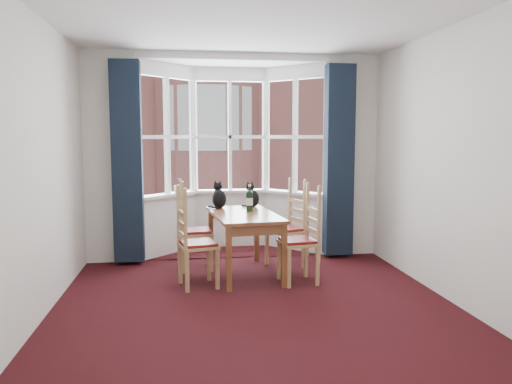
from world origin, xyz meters
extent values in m
plane|color=black|center=(0.00, 0.00, 0.00)|extent=(4.50, 4.50, 0.00)
plane|color=white|center=(0.00, 0.00, 2.80)|extent=(4.50, 4.50, 0.00)
plane|color=silver|center=(-2.00, 0.00, 1.40)|extent=(0.00, 4.50, 4.50)
plane|color=silver|center=(2.00, 0.00, 1.40)|extent=(0.00, 4.50, 4.50)
plane|color=silver|center=(0.00, -2.25, 1.40)|extent=(4.00, 0.00, 4.00)
cube|color=silver|center=(-1.65, 2.25, 1.40)|extent=(0.70, 0.12, 2.80)
cube|color=silver|center=(1.65, 2.25, 1.40)|extent=(0.70, 0.12, 2.80)
cube|color=black|center=(-1.42, 2.07, 1.35)|extent=(0.38, 0.22, 2.60)
cube|color=black|center=(1.42, 2.07, 1.35)|extent=(0.38, 0.22, 2.60)
cube|color=brown|center=(0.02, 1.36, 0.74)|extent=(0.87, 1.43, 0.04)
cube|color=brown|center=(-0.22, 0.70, 0.36)|extent=(0.07, 0.07, 0.72)
cube|color=brown|center=(-0.36, 1.95, 0.36)|extent=(0.07, 0.07, 0.72)
cube|color=brown|center=(0.40, 0.77, 0.36)|extent=(0.07, 0.07, 0.72)
cube|color=brown|center=(0.27, 2.02, 0.36)|extent=(0.07, 0.07, 0.72)
cube|color=tan|center=(-0.54, 0.95, 0.48)|extent=(0.48, 0.49, 0.06)
cube|color=maroon|center=(-0.54, 0.95, 0.49)|extent=(0.43, 0.45, 0.03)
cube|color=tan|center=(-0.55, 1.71, 0.48)|extent=(0.43, 0.45, 0.06)
cube|color=maroon|center=(-0.55, 1.71, 0.49)|extent=(0.39, 0.41, 0.03)
cube|color=tan|center=(0.60, 0.94, 0.48)|extent=(0.45, 0.47, 0.06)
cube|color=maroon|center=(0.60, 0.94, 0.49)|extent=(0.40, 0.42, 0.03)
cube|color=tan|center=(0.59, 1.67, 0.48)|extent=(0.52, 0.53, 0.06)
cube|color=maroon|center=(0.59, 1.67, 0.49)|extent=(0.46, 0.48, 0.03)
ellipsoid|color=black|center=(-0.24, 1.86, 0.87)|extent=(0.22, 0.27, 0.24)
sphere|color=black|center=(-0.26, 1.94, 1.03)|extent=(0.13, 0.13, 0.11)
cone|color=black|center=(-0.29, 1.94, 1.09)|extent=(0.05, 0.05, 0.05)
cone|color=black|center=(-0.23, 1.95, 1.09)|extent=(0.05, 0.05, 0.05)
ellipsoid|color=black|center=(0.20, 1.90, 0.87)|extent=(0.23, 0.27, 0.23)
sphere|color=black|center=(0.17, 1.97, 1.01)|extent=(0.13, 0.13, 0.11)
cone|color=black|center=(0.14, 1.97, 1.07)|extent=(0.05, 0.05, 0.05)
cone|color=black|center=(0.20, 1.98, 1.07)|extent=(0.05, 0.05, 0.05)
cylinder|color=black|center=(0.11, 1.51, 0.88)|extent=(0.08, 0.08, 0.23)
sphere|color=black|center=(0.11, 1.51, 0.99)|extent=(0.08, 0.08, 0.08)
cylinder|color=black|center=(0.11, 1.51, 1.03)|extent=(0.03, 0.03, 0.10)
cylinder|color=gold|center=(0.11, 1.51, 1.08)|extent=(0.03, 0.03, 0.02)
cylinder|color=silver|center=(0.11, 1.51, 0.88)|extent=(0.08, 0.08, 0.09)
cylinder|color=white|center=(-0.81, 2.60, 0.93)|extent=(0.06, 0.06, 0.12)
plane|color=#333335|center=(0.00, 32.25, -6.00)|extent=(80.00, 80.00, 0.00)
cube|color=#A05A52|center=(0.00, 14.25, 1.00)|extent=(18.00, 6.00, 14.00)
cylinder|color=#A05A52|center=(0.00, 11.25, 1.00)|extent=(3.20, 3.20, 14.00)
camera|label=1|loc=(-0.67, -4.57, 1.69)|focal=35.00mm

